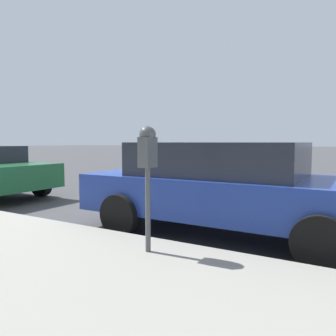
# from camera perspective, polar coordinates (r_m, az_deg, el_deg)

# --- Properties ---
(ground_plane) EXTENTS (220.00, 220.00, 0.00)m
(ground_plane) POSITION_cam_1_polar(r_m,az_deg,el_deg) (6.61, 3.27, -7.99)
(ground_plane) COLOR #424244
(parking_meter) EXTENTS (0.21, 0.19, 1.44)m
(parking_meter) POSITION_cam_1_polar(r_m,az_deg,el_deg) (3.68, -3.56, 2.05)
(parking_meter) COLOR #4C5156
(parking_meter) RESTS_ON sidewalk
(car_blue) EXTENTS (2.10, 4.51, 1.43)m
(car_blue) POSITION_cam_1_polar(r_m,az_deg,el_deg) (5.20, 10.03, -2.96)
(car_blue) COLOR navy
(car_blue) RESTS_ON ground_plane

